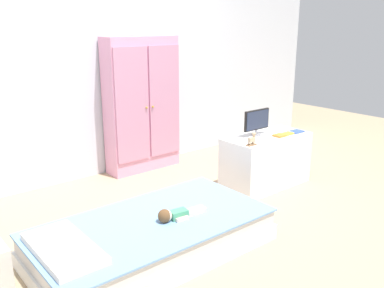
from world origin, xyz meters
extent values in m
cube|color=tan|center=(0.00, 0.00, -0.01)|extent=(10.00, 10.00, 0.02)
cube|color=silver|center=(0.00, 1.57, 1.35)|extent=(6.40, 0.05, 2.70)
cube|color=white|center=(-0.67, -0.19, 0.06)|extent=(1.72, 0.90, 0.12)
cube|color=silver|center=(-0.67, -0.19, 0.18)|extent=(1.68, 0.86, 0.12)
cube|color=#7AA8DB|center=(-0.67, -0.19, 0.24)|extent=(1.71, 0.89, 0.02)
cube|color=white|center=(-1.33, -0.19, 0.27)|extent=(0.32, 0.64, 0.05)
cube|color=#4CA375|center=(-0.50, -0.28, 0.28)|extent=(0.14, 0.09, 0.06)
cube|color=beige|center=(-0.35, -0.28, 0.27)|extent=(0.16, 0.05, 0.04)
cube|color=beige|center=(-0.36, -0.31, 0.27)|extent=(0.16, 0.05, 0.04)
cube|color=beige|center=(-0.49, -0.22, 0.26)|extent=(0.10, 0.04, 0.03)
cube|color=beige|center=(-0.50, -0.33, 0.26)|extent=(0.10, 0.04, 0.03)
sphere|color=beige|center=(-0.60, -0.26, 0.30)|extent=(0.09, 0.09, 0.09)
sphere|color=brown|center=(-0.61, -0.26, 0.30)|extent=(0.10, 0.10, 0.10)
cube|color=#E599BC|center=(0.28, 1.40, 0.74)|extent=(0.84, 0.26, 1.48)
cube|color=#C986A6|center=(0.07, 1.26, 0.78)|extent=(0.39, 0.02, 1.22)
cube|color=#C986A6|center=(0.49, 1.26, 0.78)|extent=(0.39, 0.02, 1.22)
sphere|color=gold|center=(0.24, 1.24, 0.74)|extent=(0.02, 0.02, 0.02)
sphere|color=gold|center=(0.32, 1.24, 0.74)|extent=(0.02, 0.02, 0.02)
cube|color=white|center=(0.96, 0.16, 0.27)|extent=(0.93, 0.44, 0.53)
cylinder|color=#99999E|center=(0.88, 0.24, 0.54)|extent=(0.10, 0.10, 0.01)
cylinder|color=#99999E|center=(0.88, 0.24, 0.57)|extent=(0.02, 0.02, 0.05)
cube|color=black|center=(0.88, 0.24, 0.69)|extent=(0.33, 0.02, 0.20)
cube|color=#28334C|center=(0.88, 0.23, 0.69)|extent=(0.31, 0.01, 0.18)
cube|color=#8E6642|center=(0.58, 0.04, 0.54)|extent=(0.10, 0.01, 0.01)
cube|color=#8E6642|center=(0.58, 0.01, 0.54)|extent=(0.10, 0.01, 0.01)
cube|color=#D1B289|center=(0.58, 0.03, 0.59)|extent=(0.07, 0.03, 0.04)
cylinder|color=#D1B289|center=(0.61, 0.04, 0.56)|extent=(0.01, 0.01, 0.02)
cylinder|color=#D1B289|center=(0.61, 0.01, 0.56)|extent=(0.01, 0.01, 0.02)
cylinder|color=#D1B289|center=(0.56, 0.04, 0.56)|extent=(0.01, 0.01, 0.02)
cylinder|color=#D1B289|center=(0.56, 0.01, 0.56)|extent=(0.01, 0.01, 0.02)
cylinder|color=#D1B289|center=(0.61, 0.03, 0.62)|extent=(0.02, 0.02, 0.02)
sphere|color=#D1B289|center=(0.61, 0.03, 0.64)|extent=(0.04, 0.04, 0.04)
cube|color=orange|center=(1.03, 0.06, 0.54)|extent=(0.11, 0.10, 0.02)
cube|color=gold|center=(1.16, 0.06, 0.54)|extent=(0.13, 0.08, 0.02)
cube|color=blue|center=(1.30, 0.06, 0.54)|extent=(0.16, 0.11, 0.01)
camera|label=1|loc=(-2.17, -2.47, 1.62)|focal=38.85mm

